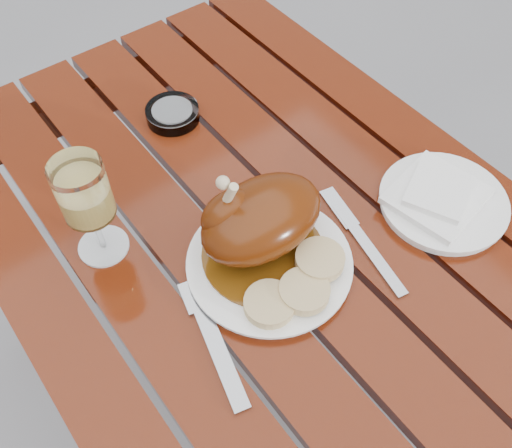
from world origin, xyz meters
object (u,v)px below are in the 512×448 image
(table, at_px, (265,333))
(dinner_plate, at_px, (269,264))
(side_plate, at_px, (443,202))
(wine_glass, at_px, (90,210))
(ashtray, at_px, (173,114))

(table, height_order, dinner_plate, dinner_plate)
(table, distance_m, side_plate, 0.48)
(table, xyz_separation_m, wine_glass, (-0.23, 0.13, 0.47))
(wine_glass, height_order, ashtray, wine_glass)
(table, xyz_separation_m, side_plate, (0.26, -0.14, 0.38))
(dinner_plate, height_order, side_plate, same)
(table, height_order, wine_glass, wine_glass)
(wine_glass, distance_m, ashtray, 0.32)
(dinner_plate, distance_m, side_plate, 0.31)
(dinner_plate, height_order, ashtray, ashtray)
(wine_glass, distance_m, side_plate, 0.56)
(table, xyz_separation_m, dinner_plate, (-0.04, -0.06, 0.38))
(wine_glass, bearing_deg, side_plate, -28.69)
(ashtray, bearing_deg, dinner_plate, -99.23)
(side_plate, xyz_separation_m, ashtray, (-0.24, 0.45, 0.00))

